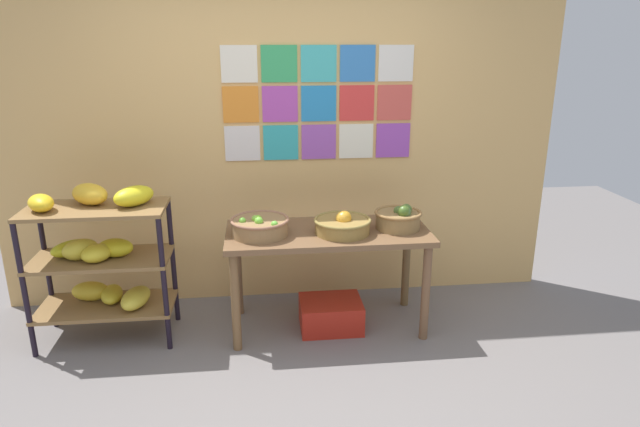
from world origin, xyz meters
TOP-DOWN VIEW (x-y plane):
  - ground at (0.00, 0.00)m, footprint 9.26×9.26m
  - back_wall_with_art at (0.00, 1.66)m, footprint 4.30×0.07m
  - banana_shelf_unit at (-1.25, 1.08)m, footprint 0.91×0.45m
  - display_table at (0.29, 1.07)m, footprint 1.42×0.64m
  - fruit_basket_left at (0.39, 1.01)m, footprint 0.40×0.40m
  - fruit_basket_back_left at (-0.18, 1.03)m, footprint 0.40×0.40m
  - fruit_basket_right at (0.79, 1.06)m, footprint 0.33×0.33m
  - produce_crate_under_table at (0.31, 1.03)m, footprint 0.44×0.35m

SIDE VIEW (x-z plane):
  - ground at x=0.00m, z-range 0.00..0.00m
  - produce_crate_under_table at x=0.31m, z-range 0.00..0.21m
  - display_table at x=0.29m, z-range 0.27..1.01m
  - banana_shelf_unit at x=-1.25m, z-range 0.09..1.19m
  - fruit_basket_left at x=0.39m, z-range 0.72..0.88m
  - fruit_basket_back_left at x=-0.18m, z-range 0.73..0.88m
  - fruit_basket_right at x=0.79m, z-range 0.73..0.91m
  - back_wall_with_art at x=0.00m, z-range 0.00..2.98m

